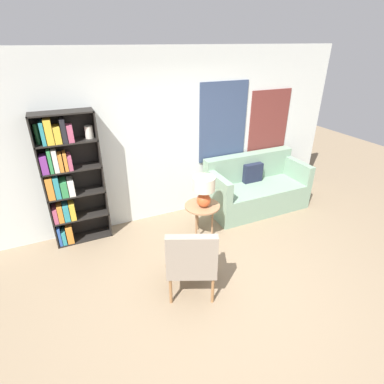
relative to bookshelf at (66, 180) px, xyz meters
name	(u,v)px	position (x,y,z in m)	size (l,w,h in m)	color
ground_plane	(224,288)	(1.54, -1.84, -1.01)	(14.00, 14.00, 0.00)	#847056
wall_back	(168,138)	(1.59, 0.18, 0.35)	(6.40, 0.08, 2.70)	silver
bookshelf	(66,180)	(0.00, 0.00, 0.00)	(0.80, 0.30, 1.94)	black
armchair	(192,258)	(1.14, -1.74, -0.47)	(0.76, 0.78, 0.93)	olive
couch	(255,189)	(3.07, -0.25, -0.66)	(1.76, 0.84, 0.94)	gray
side_table	(202,208)	(1.79, -0.69, -0.53)	(0.53, 0.53, 0.54)	#99704C
table_lamp	(204,189)	(1.79, -0.73, -0.18)	(0.32, 0.32, 0.48)	#C65128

